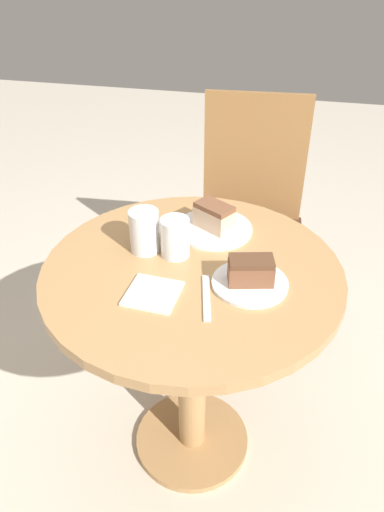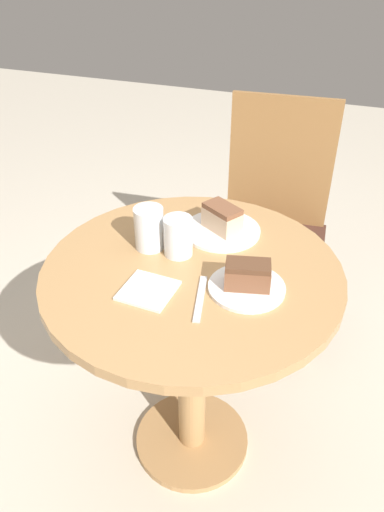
{
  "view_description": "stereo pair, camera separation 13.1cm",
  "coord_description": "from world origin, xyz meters",
  "px_view_note": "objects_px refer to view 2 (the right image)",
  "views": [
    {
      "loc": [
        0.23,
        -1.05,
        1.55
      ],
      "look_at": [
        0.0,
        0.0,
        0.8
      ],
      "focal_mm": 35.0,
      "sensor_mm": 36.0,
      "label": 1
    },
    {
      "loc": [
        0.36,
        -1.02,
        1.55
      ],
      "look_at": [
        0.0,
        0.0,
        0.8
      ],
      "focal_mm": 35.0,
      "sensor_mm": 36.0,
      "label": 2
    }
  ],
  "objects_px": {
    "cake_slice_far": "(222,218)",
    "glass_lemonade": "(178,238)",
    "cake_slice_near": "(248,275)",
    "glass_water": "(149,230)",
    "plate_near": "(247,287)",
    "chair": "(272,220)",
    "plate_far": "(222,230)"
  },
  "relations": [
    {
      "from": "plate_near",
      "to": "cake_slice_far",
      "type": "bearing_deg",
      "value": 119.82
    },
    {
      "from": "chair",
      "to": "plate_near",
      "type": "relative_size",
      "value": 4.96
    },
    {
      "from": "plate_near",
      "to": "glass_water",
      "type": "height_order",
      "value": "glass_water"
    },
    {
      "from": "cake_slice_far",
      "to": "glass_water",
      "type": "xyz_separation_m",
      "value": [
        -0.17,
        -0.14,
        0.01
      ]
    },
    {
      "from": "glass_lemonade",
      "to": "chair",
      "type": "bearing_deg",
      "value": 78.99
    },
    {
      "from": "chair",
      "to": "glass_lemonade",
      "type": "height_order",
      "value": "chair"
    },
    {
      "from": "plate_near",
      "to": "cake_slice_near",
      "type": "bearing_deg",
      "value": -165.96
    },
    {
      "from": "cake_slice_far",
      "to": "glass_lemonade",
      "type": "height_order",
      "value": "glass_lemonade"
    },
    {
      "from": "cake_slice_near",
      "to": "glass_water",
      "type": "xyz_separation_m",
      "value": [
        -0.31,
        0.1,
        0.01
      ]
    },
    {
      "from": "chair",
      "to": "cake_slice_far",
      "type": "xyz_separation_m",
      "value": [
        -0.06,
        -0.57,
        0.32
      ]
    },
    {
      "from": "cake_slice_far",
      "to": "glass_lemonade",
      "type": "xyz_separation_m",
      "value": [
        -0.08,
        -0.15,
        0.0
      ]
    },
    {
      "from": "cake_slice_near",
      "to": "glass_water",
      "type": "relative_size",
      "value": 1.01
    },
    {
      "from": "plate_far",
      "to": "glass_lemonade",
      "type": "height_order",
      "value": "glass_lemonade"
    },
    {
      "from": "glass_lemonade",
      "to": "plate_near",
      "type": "bearing_deg",
      "value": -22.71
    },
    {
      "from": "chair",
      "to": "plate_near",
      "type": "bearing_deg",
      "value": -88.52
    },
    {
      "from": "plate_far",
      "to": "glass_lemonade",
      "type": "bearing_deg",
      "value": -118.65
    },
    {
      "from": "plate_near",
      "to": "glass_lemonade",
      "type": "relative_size",
      "value": 1.75
    },
    {
      "from": "glass_water",
      "to": "cake_slice_far",
      "type": "bearing_deg",
      "value": 40.24
    },
    {
      "from": "chair",
      "to": "glass_water",
      "type": "relative_size",
      "value": 7.91
    },
    {
      "from": "chair",
      "to": "glass_lemonade",
      "type": "distance_m",
      "value": 0.8
    },
    {
      "from": "chair",
      "to": "glass_water",
      "type": "xyz_separation_m",
      "value": [
        -0.23,
        -0.71,
        0.32
      ]
    },
    {
      "from": "plate_far",
      "to": "cake_slice_far",
      "type": "bearing_deg",
      "value": -90.0
    },
    {
      "from": "cake_slice_far",
      "to": "glass_lemonade",
      "type": "relative_size",
      "value": 1.16
    },
    {
      "from": "plate_far",
      "to": "glass_lemonade",
      "type": "distance_m",
      "value": 0.17
    },
    {
      "from": "plate_near",
      "to": "glass_lemonade",
      "type": "xyz_separation_m",
      "value": [
        -0.22,
        0.09,
        0.04
      ]
    },
    {
      "from": "plate_near",
      "to": "glass_lemonade",
      "type": "bearing_deg",
      "value": 157.29
    },
    {
      "from": "plate_far",
      "to": "glass_lemonade",
      "type": "xyz_separation_m",
      "value": [
        -0.08,
        -0.15,
        0.04
      ]
    },
    {
      "from": "chair",
      "to": "cake_slice_near",
      "type": "relative_size",
      "value": 7.86
    },
    {
      "from": "plate_near",
      "to": "glass_lemonade",
      "type": "distance_m",
      "value": 0.24
    },
    {
      "from": "chair",
      "to": "glass_water",
      "type": "height_order",
      "value": "chair"
    },
    {
      "from": "cake_slice_far",
      "to": "glass_lemonade",
      "type": "distance_m",
      "value": 0.17
    },
    {
      "from": "cake_slice_far",
      "to": "glass_water",
      "type": "distance_m",
      "value": 0.22
    }
  ]
}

